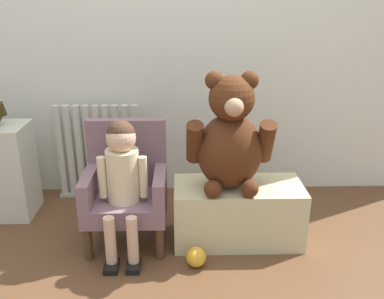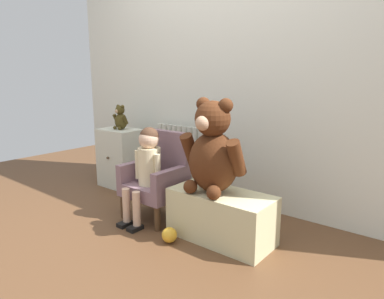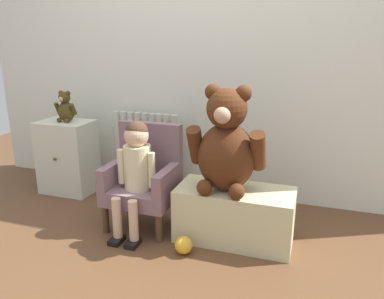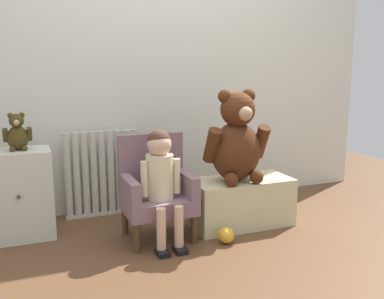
{
  "view_description": "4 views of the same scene",
  "coord_description": "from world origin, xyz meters",
  "px_view_note": "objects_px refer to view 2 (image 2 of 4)",
  "views": [
    {
      "loc": [
        0.1,
        -1.62,
        1.31
      ],
      "look_at": [
        0.16,
        0.46,
        0.54
      ],
      "focal_mm": 40.0,
      "sensor_mm": 36.0,
      "label": 1
    },
    {
      "loc": [
        1.61,
        -1.32,
        1.08
      ],
      "look_at": [
        0.16,
        0.47,
        0.58
      ],
      "focal_mm": 32.0,
      "sensor_mm": 36.0,
      "label": 2
    },
    {
      "loc": [
        0.83,
        -1.57,
        1.19
      ],
      "look_at": [
        0.13,
        0.48,
        0.54
      ],
      "focal_mm": 35.0,
      "sensor_mm": 36.0,
      "label": 3
    },
    {
      "loc": [
        -0.96,
        -2.06,
        1.09
      ],
      "look_at": [
        0.07,
        0.53,
        0.55
      ],
      "focal_mm": 40.0,
      "sensor_mm": 36.0,
      "label": 4
    }
  ],
  "objects_px": {
    "child_armchair": "(158,177)",
    "low_bench": "(221,216)",
    "small_dresser": "(121,158)",
    "small_teddy_bear": "(121,119)",
    "large_teddy_bear": "(213,152)",
    "radiator": "(180,160)",
    "toy_ball": "(169,235)",
    "child_figure": "(147,161)"
  },
  "relations": [
    {
      "from": "small_dresser",
      "to": "low_bench",
      "type": "bearing_deg",
      "value": -13.09
    },
    {
      "from": "small_dresser",
      "to": "toy_ball",
      "type": "distance_m",
      "value": 1.35
    },
    {
      "from": "child_armchair",
      "to": "child_figure",
      "type": "xyz_separation_m",
      "value": [
        -0.0,
        -0.11,
        0.14
      ]
    },
    {
      "from": "child_armchair",
      "to": "low_bench",
      "type": "bearing_deg",
      "value": -2.25
    },
    {
      "from": "low_bench",
      "to": "small_dresser",
      "type": "bearing_deg",
      "value": 166.91
    },
    {
      "from": "radiator",
      "to": "child_figure",
      "type": "distance_m",
      "value": 0.71
    },
    {
      "from": "low_bench",
      "to": "toy_ball",
      "type": "height_order",
      "value": "low_bench"
    },
    {
      "from": "low_bench",
      "to": "small_teddy_bear",
      "type": "distance_m",
      "value": 1.54
    },
    {
      "from": "small_dresser",
      "to": "small_teddy_bear",
      "type": "relative_size",
      "value": 2.42
    },
    {
      "from": "low_bench",
      "to": "small_teddy_bear",
      "type": "bearing_deg",
      "value": 166.54
    },
    {
      "from": "radiator",
      "to": "child_armchair",
      "type": "relative_size",
      "value": 0.95
    },
    {
      "from": "small_dresser",
      "to": "large_teddy_bear",
      "type": "distance_m",
      "value": 1.45
    },
    {
      "from": "large_teddy_bear",
      "to": "child_armchair",
      "type": "bearing_deg",
      "value": 175.06
    },
    {
      "from": "low_bench",
      "to": "large_teddy_bear",
      "type": "relative_size",
      "value": 1.13
    },
    {
      "from": "low_bench",
      "to": "large_teddy_bear",
      "type": "distance_m",
      "value": 0.44
    },
    {
      "from": "small_dresser",
      "to": "toy_ball",
      "type": "bearing_deg",
      "value": -26.12
    },
    {
      "from": "child_armchair",
      "to": "low_bench",
      "type": "relative_size",
      "value": 0.95
    },
    {
      "from": "small_dresser",
      "to": "child_figure",
      "type": "bearing_deg",
      "value": -26.96
    },
    {
      "from": "large_teddy_bear",
      "to": "toy_ball",
      "type": "height_order",
      "value": "large_teddy_bear"
    },
    {
      "from": "radiator",
      "to": "small_dresser",
      "type": "bearing_deg",
      "value": -158.18
    },
    {
      "from": "radiator",
      "to": "child_armchair",
      "type": "height_order",
      "value": "child_armchair"
    },
    {
      "from": "radiator",
      "to": "child_figure",
      "type": "relative_size",
      "value": 0.89
    },
    {
      "from": "small_dresser",
      "to": "low_bench",
      "type": "height_order",
      "value": "small_dresser"
    },
    {
      "from": "child_armchair",
      "to": "child_figure",
      "type": "height_order",
      "value": "child_figure"
    },
    {
      "from": "child_armchair",
      "to": "child_figure",
      "type": "bearing_deg",
      "value": -90.0
    },
    {
      "from": "child_armchair",
      "to": "toy_ball",
      "type": "relative_size",
      "value": 6.47
    },
    {
      "from": "low_bench",
      "to": "small_teddy_bear",
      "type": "relative_size",
      "value": 2.94
    },
    {
      "from": "child_armchair",
      "to": "small_teddy_bear",
      "type": "bearing_deg",
      "value": 158.65
    },
    {
      "from": "small_teddy_bear",
      "to": "radiator",
      "type": "bearing_deg",
      "value": 22.02
    },
    {
      "from": "large_teddy_bear",
      "to": "small_teddy_bear",
      "type": "relative_size",
      "value": 2.61
    },
    {
      "from": "small_dresser",
      "to": "large_teddy_bear",
      "type": "height_order",
      "value": "large_teddy_bear"
    },
    {
      "from": "low_bench",
      "to": "toy_ball",
      "type": "relative_size",
      "value": 6.79
    },
    {
      "from": "small_teddy_bear",
      "to": "toy_ball",
      "type": "relative_size",
      "value": 2.31
    },
    {
      "from": "low_bench",
      "to": "large_teddy_bear",
      "type": "xyz_separation_m",
      "value": [
        -0.06,
        -0.02,
        0.44
      ]
    },
    {
      "from": "child_figure",
      "to": "low_bench",
      "type": "xyz_separation_m",
      "value": [
        0.61,
        0.09,
        -0.3
      ]
    },
    {
      "from": "small_teddy_bear",
      "to": "toy_ball",
      "type": "xyz_separation_m",
      "value": [
        1.17,
        -0.59,
        -0.63
      ]
    },
    {
      "from": "child_armchair",
      "to": "low_bench",
      "type": "xyz_separation_m",
      "value": [
        0.61,
        -0.02,
        -0.15
      ]
    },
    {
      "from": "low_bench",
      "to": "large_teddy_bear",
      "type": "bearing_deg",
      "value": -157.59
    },
    {
      "from": "radiator",
      "to": "small_dresser",
      "type": "height_order",
      "value": "radiator"
    },
    {
      "from": "radiator",
      "to": "toy_ball",
      "type": "relative_size",
      "value": 6.17
    },
    {
      "from": "low_bench",
      "to": "toy_ball",
      "type": "distance_m",
      "value": 0.36
    },
    {
      "from": "child_armchair",
      "to": "large_teddy_bear",
      "type": "bearing_deg",
      "value": -4.94
    }
  ]
}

